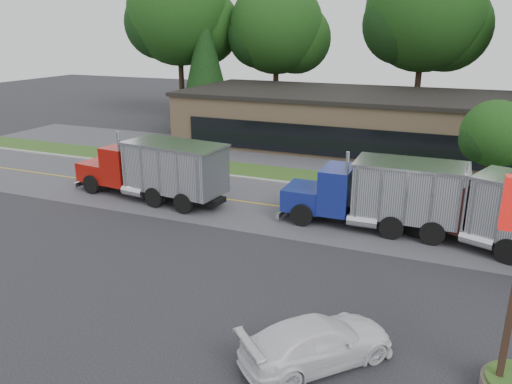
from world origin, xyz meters
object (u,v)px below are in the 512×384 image
dump_truck_blue (383,193)px  rally_car (318,342)px  dump_truck_red (157,168)px  dump_truck_maroon (507,212)px

dump_truck_blue → rally_car: dump_truck_blue is taller
dump_truck_red → rally_car: 16.31m
dump_truck_blue → rally_car: (0.03, -11.07, -1.14)m
dump_truck_red → dump_truck_maroon: size_ratio=1.14×
dump_truck_red → dump_truck_maroon: 17.60m
dump_truck_blue → dump_truck_maroon: same height
dump_truck_maroon → rally_car: size_ratio=1.84×
dump_truck_red → rally_car: dump_truck_red is taller
dump_truck_maroon → dump_truck_blue: bearing=13.9°
dump_truck_blue → rally_car: bearing=89.4°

